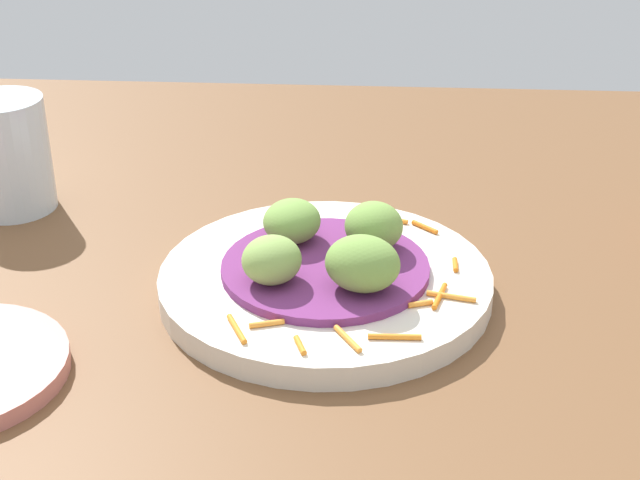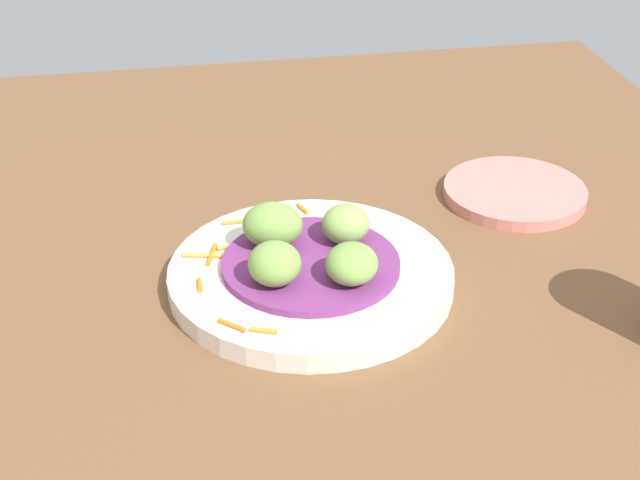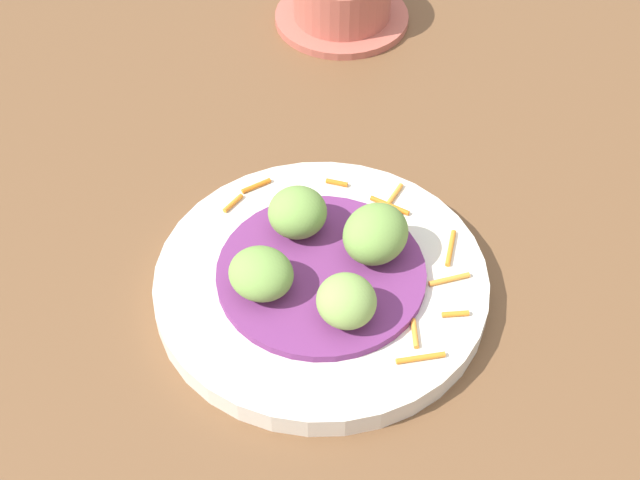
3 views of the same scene
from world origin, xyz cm
name	(u,v)px [view 3 (image 3 of 3)]	position (x,y,z in cm)	size (l,w,h in cm)	color
table_surface	(374,275)	(0.00, 0.00, 1.00)	(110.00, 110.00, 2.00)	brown
main_plate	(321,284)	(-3.47, -3.61, 2.95)	(25.58, 25.58, 1.91)	silver
cabbage_bed	(321,273)	(-3.47, -3.61, 4.25)	(15.97, 15.97, 0.68)	#702D6B
carrot_garnish	(386,247)	(0.72, 0.42, 4.11)	(21.00, 17.70, 0.40)	orange
guac_scoop_left	(261,274)	(-7.22, -6.49, 6.28)	(4.54, 4.89, 3.38)	#759E47
guac_scoop_center	(346,301)	(-0.58, -7.37, 6.36)	(4.30, 4.46, 3.55)	#84A851
guac_scoop_right	(379,235)	(0.29, -0.73, 6.62)	(5.50, 4.80, 4.06)	#759E47
guac_scoop_back	(298,211)	(-6.35, 0.15, 6.49)	(4.60, 4.53, 3.79)	#759E47
terracotta_bowl	(342,0)	(-11.03, 32.33, 4.54)	(13.98, 13.98, 5.64)	#B75B4C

